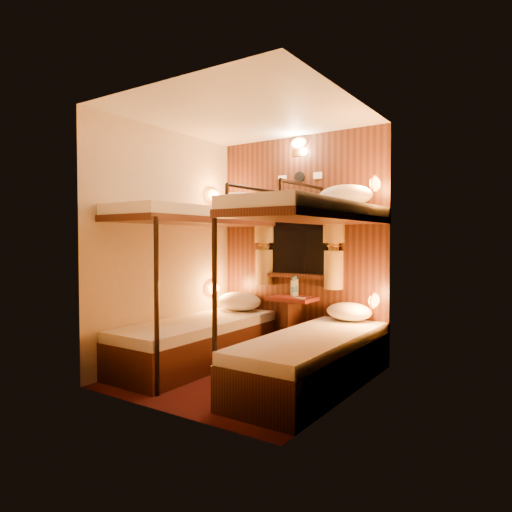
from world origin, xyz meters
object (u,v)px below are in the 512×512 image
Objects in this scene: bunk_left at (198,309)px; bunk_right at (313,322)px; bottle_right at (293,288)px; table at (292,319)px; bottle_left at (296,288)px.

bunk_left is 1.00× the size of bunk_right.
bunk_right is 1.05m from bottle_right.
bunk_right reaches higher than table.
bottle_left is 0.04m from bottle_right.
bottle_left reaches higher than bottle_right.
bottle_right is (0.00, 0.03, 0.32)m from table.
bunk_left reaches higher than table.
table is 0.33m from bottle_right.
bottle_right is (0.65, 0.81, 0.18)m from bunk_left.
bunk_left is 1.02m from table.
bunk_right is 2.90× the size of table.
bunk_right is at bearing -52.95° from bottle_left.
bottle_right is at bearing 51.11° from bunk_left.
bunk_right reaches higher than bottle_left.
table is at bearing 129.67° from bunk_right.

